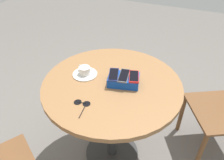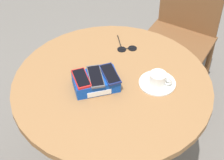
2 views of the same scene
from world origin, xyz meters
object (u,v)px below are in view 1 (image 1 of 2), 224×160
phone_navy (114,74)px  coffee_cup (84,70)px  phone_box (124,80)px  phone_red (134,77)px  phone_gray (124,76)px  round_table (112,99)px  sunglasses (82,104)px  saucer (85,74)px

phone_navy → coffee_cup: phone_navy is taller
phone_box → phone_red: size_ratio=1.61×
phone_navy → phone_gray: bearing=-167.2°
round_table → sunglasses: bearing=73.3°
phone_box → phone_navy: (0.06, 0.01, 0.03)m
saucer → sunglasses: 0.29m
phone_box → saucer: size_ratio=1.32×
phone_red → sunglasses: size_ratio=1.00×
saucer → coffee_cup: 0.03m
round_table → saucer: bearing=-2.1°
phone_red → sunglasses: phone_red is taller
phone_gray → phone_navy: (0.06, 0.01, 0.00)m
phone_red → phone_navy: bearing=12.7°
round_table → phone_navy: size_ratio=6.08×
phone_red → phone_box: bearing=13.1°
phone_red → round_table: bearing=14.3°
phone_navy → sunglasses: (0.08, 0.26, -0.06)m
sunglasses → phone_box: bearing=-118.4°
phone_gray → saucer: phone_gray is taller
round_table → phone_box: (-0.07, -0.02, 0.17)m
phone_red → saucer: phone_red is taller
phone_red → phone_gray: size_ratio=0.90×
phone_red → coffee_cup: 0.34m
saucer → sunglasses: saucer is taller
phone_red → phone_navy: size_ratio=0.92×
sunglasses → phone_red: bearing=-126.1°
round_table → coffee_cup: bearing=-2.3°
round_table → saucer: (0.20, -0.01, 0.15)m
phone_red → phone_navy: (0.13, 0.03, -0.00)m
saucer → sunglasses: (-0.13, 0.26, -0.00)m
phone_box → phone_navy: 0.07m
phone_gray → phone_navy: same height
phone_red → phone_navy: 0.13m
phone_navy → sunglasses: 0.28m
phone_gray → phone_box: bearing=45.0°
phone_box → phone_gray: (-0.00, -0.00, 0.03)m
round_table → phone_box: 0.19m
sunglasses → phone_navy: bearing=-108.1°
phone_gray → phone_navy: bearing=12.8°
phone_box → sunglasses: bearing=61.6°
phone_box → coffee_cup: size_ratio=2.20×
coffee_cup → phone_navy: bearing=179.3°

